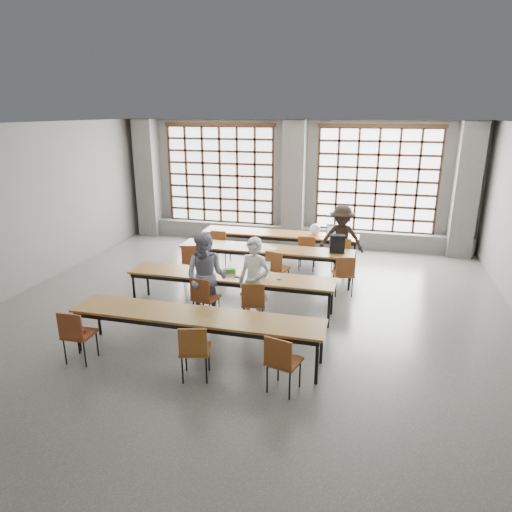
{
  "coord_description": "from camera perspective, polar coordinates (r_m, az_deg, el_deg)",
  "views": [
    {
      "loc": [
        2.17,
        -7.48,
        3.72
      ],
      "look_at": [
        0.14,
        0.4,
        1.13
      ],
      "focal_mm": 32.0,
      "sensor_mm": 36.0,
      "label": 1
    }
  ],
  "objects": [
    {
      "name": "red_pouch",
      "position": [
        7.59,
        -21.23,
        -8.75
      ],
      "size": [
        0.21,
        0.12,
        0.06
      ],
      "primitive_type": "cube",
      "rotation": [
        0.0,
        0.0,
        -0.19
      ],
      "color": "maroon",
      "rests_on": "chair_near_left"
    },
    {
      "name": "window_right",
      "position": [
        13.03,
        14.84,
        9.07
      ],
      "size": [
        3.32,
        0.12,
        3.0
      ],
      "color": "white",
      "rests_on": "wall_back"
    },
    {
      "name": "column_left",
      "position": [
        14.48,
        -13.32,
        9.39
      ],
      "size": [
        0.6,
        0.55,
        3.5
      ],
      "primitive_type": "cube",
      "color": "#585856",
      "rests_on": "floor"
    },
    {
      "name": "chair_back_mid",
      "position": [
        11.08,
        6.38,
        0.86
      ],
      "size": [
        0.44,
        0.44,
        0.88
      ],
      "color": "brown",
      "rests_on": "floor"
    },
    {
      "name": "desk_row_b",
      "position": [
        10.46,
        1.25,
        0.68
      ],
      "size": [
        4.0,
        0.7,
        0.73
      ],
      "color": "brown",
      "rests_on": "floor"
    },
    {
      "name": "backpack",
      "position": [
        10.2,
        10.11,
        1.52
      ],
      "size": [
        0.35,
        0.25,
        0.4
      ],
      "primitive_type": "cube",
      "rotation": [
        0.0,
        0.0,
        0.17
      ],
      "color": "black",
      "rests_on": "desk_row_b"
    },
    {
      "name": "paper_sheet_c",
      "position": [
        10.42,
        1.79,
        0.99
      ],
      "size": [
        0.33,
        0.26,
        0.0
      ],
      "primitive_type": "cube",
      "rotation": [
        0.0,
        0.0,
        -0.18
      ],
      "color": "silver",
      "rests_on": "desk_row_b"
    },
    {
      "name": "chair_back_left",
      "position": [
        11.57,
        -4.5,
        1.65
      ],
      "size": [
        0.44,
        0.44,
        0.88
      ],
      "color": "brown",
      "rests_on": "floor"
    },
    {
      "name": "laptop_back",
      "position": [
        11.66,
        9.61,
        2.87
      ],
      "size": [
        0.36,
        0.31,
        0.26
      ],
      "color": "#AFAFB4",
      "rests_on": "desk_row_a"
    },
    {
      "name": "sill_ledge",
      "position": [
        13.42,
        4.65,
        2.63
      ],
      "size": [
        9.8,
        0.35,
        0.5
      ],
      "primitive_type": "cube",
      "color": "#585856",
      "rests_on": "floor"
    },
    {
      "name": "floor",
      "position": [
        8.63,
        -1.58,
        -7.87
      ],
      "size": [
        11.0,
        11.0,
        0.0
      ],
      "primitive_type": "plane",
      "color": "#4F4F4C",
      "rests_on": "ground"
    },
    {
      "name": "mouse",
      "position": [
        8.49,
        2.87,
        -2.84
      ],
      "size": [
        0.1,
        0.07,
        0.04
      ],
      "primitive_type": "ellipsoid",
      "rotation": [
        0.0,
        0.0,
        -0.08
      ],
      "color": "silver",
      "rests_on": "desk_row_c"
    },
    {
      "name": "chair_near_right",
      "position": [
        6.31,
        3.22,
        -12.66
      ],
      "size": [
        0.51,
        0.51,
        0.88
      ],
      "color": "brown",
      "rests_on": "floor"
    },
    {
      "name": "student_male",
      "position": [
        8.1,
        -0.24,
        -3.33
      ],
      "size": [
        0.67,
        0.52,
        1.63
      ],
      "primitive_type": "imported",
      "rotation": [
        0.0,
        0.0,
        -0.23
      ],
      "color": "silver",
      "rests_on": "floor"
    },
    {
      "name": "paper_sheet_b",
      "position": [
        10.46,
        -0.41,
        1.07
      ],
      "size": [
        0.36,
        0.35,
        0.0
      ],
      "primitive_type": "cube",
      "rotation": [
        0.0,
        0.0,
        -0.64
      ],
      "color": "white",
      "rests_on": "desk_row_b"
    },
    {
      "name": "chair_front_left",
      "position": [
        8.36,
        -6.56,
        -4.84
      ],
      "size": [
        0.49,
        0.5,
        0.88
      ],
      "color": "brown",
      "rests_on": "floor"
    },
    {
      "name": "ceiling",
      "position": [
        7.79,
        -1.8,
        16.04
      ],
      "size": [
        11.0,
        11.0,
        0.0
      ],
      "primitive_type": "plane",
      "rotation": [
        3.14,
        0.0,
        0.0
      ],
      "color": "silver",
      "rests_on": "floor"
    },
    {
      "name": "chair_mid_centre",
      "position": [
        9.84,
        2.55,
        -1.23
      ],
      "size": [
        0.52,
        0.52,
        0.88
      ],
      "color": "brown",
      "rests_on": "floor"
    },
    {
      "name": "column_mid",
      "position": [
        13.03,
        4.75,
        8.93
      ],
      "size": [
        0.6,
        0.55,
        3.5
      ],
      "primitive_type": "cube",
      "color": "#585856",
      "rests_on": "floor"
    },
    {
      "name": "laptop_front",
      "position": [
        8.68,
        0.48,
        -2.06
      ],
      "size": [
        0.37,
        0.31,
        0.26
      ],
      "color": "silver",
      "rests_on": "desk_row_c"
    },
    {
      "name": "wall_back",
      "position": [
        13.31,
        4.96,
        9.1
      ],
      "size": [
        10.0,
        0.0,
        10.0
      ],
      "primitive_type": "plane",
      "rotation": [
        1.57,
        0.0,
        0.0
      ],
      "color": "slate",
      "rests_on": "floor"
    },
    {
      "name": "column_right",
      "position": [
        13.06,
        24.76,
        7.4
      ],
      "size": [
        0.6,
        0.55,
        3.5
      ],
      "primitive_type": "cube",
      "color": "#585856",
      "rests_on": "floor"
    },
    {
      "name": "plastic_bag",
      "position": [
        11.62,
        7.39,
        3.35
      ],
      "size": [
        0.31,
        0.28,
        0.29
      ],
      "primitive_type": "ellipsoid",
      "rotation": [
        0.0,
        0.0,
        -0.34
      ],
      "color": "white",
      "rests_on": "desk_row_a"
    },
    {
      "name": "desk_row_c",
      "position": [
        8.76,
        -3.21,
        -2.76
      ],
      "size": [
        4.0,
        0.7,
        0.73
      ],
      "color": "brown",
      "rests_on": "floor"
    },
    {
      "name": "desk_row_a",
      "position": [
        11.77,
        2.97,
        2.6
      ],
      "size": [
        4.0,
        0.7,
        0.73
      ],
      "color": "brown",
      "rests_on": "floor"
    },
    {
      "name": "chair_front_right",
      "position": [
        8.09,
        -0.34,
        -5.5
      ],
      "size": [
        0.5,
        0.51,
        0.88
      ],
      "color": "brown",
      "rests_on": "floor"
    },
    {
      "name": "wall_left",
      "position": [
        10.55,
        -28.88,
        4.7
      ],
      "size": [
        0.0,
        11.0,
        11.0
      ],
      "primitive_type": "plane",
      "rotation": [
        1.57,
        0.0,
        1.57
      ],
      "color": "slate",
      "rests_on": "floor"
    },
    {
      "name": "paper_sheet_a",
      "position": [
        10.63,
        -1.83,
        1.34
      ],
      "size": [
        0.31,
        0.22,
        0.0
      ],
      "primitive_type": "cube",
      "rotation": [
        0.0,
        0.0,
        0.05
      ],
      "color": "white",
      "rests_on": "desk_row_b"
    },
    {
      "name": "chair_mid_right",
      "position": [
        9.66,
        10.95,
        -1.9
      ],
      "size": [
        0.51,
        0.51,
        0.88
      ],
      "color": "brown",
      "rests_on": "floor"
    },
    {
      "name": "phone",
      "position": [
        8.6,
        -2.27,
        -2.64
      ],
      "size": [
        0.14,
        0.08,
        0.01
      ],
      "primitive_type": "cube",
      "rotation": [
        0.0,
        0.0,
        -0.14
      ],
      "color": "black",
      "rests_on": "desk_row_c"
    },
    {
      "name": "chair_mid_left",
      "position": [
        10.39,
        -8.07,
        -0.34
      ],
      "size": [
        0.51,
        0.51,
        0.88
      ],
      "color": "brown",
      "rests_on": "floor"
    },
    {
      "name": "window_left",
      "position": [
        13.76,
        -4.5,
        10.03
      ],
      "size": [
        3.32,
        0.12,
        3.0
      ],
      "color": "white",
      "rests_on": "wall_back"
    },
    {
      "name": "wall_front",
      "position": [
        3.54,
        -28.64,
        -18.69
      ],
      "size": [
        10.0,
        0.0,
        10.0
      ],
      "primitive_type": "plane",
      "rotation": [
        -1.57,
        0.0,
        0.0
      ],
      "color": "slate",
      "rests_on": "floor"
    },
    {
      "name": "student_female",
      "position": [
        8.36,
        -6.22,
        -2.66
      ],
      "size": [
        0.82,
        0.64,
        1.66
      ],
      "primitive_type": "imported",
      "rotation": [
        0.0,
        0.0,
        0.02
      ],
      "color": "#191F4C",
      "rests_on": "floor"
    },
    {
      "name": "chair_near_mid",
      "position": [
        6.64,
        -7.72,
        -11.19
      ],
      "size": [
        0.51,
        0.51,
        0.88
      ],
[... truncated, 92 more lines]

